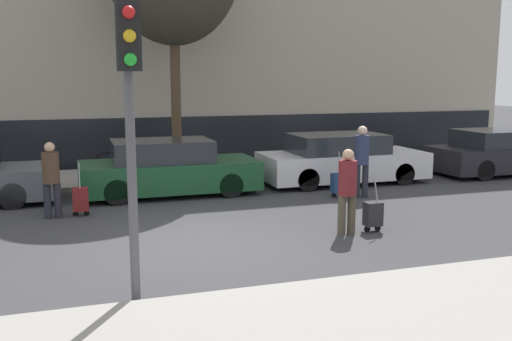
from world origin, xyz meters
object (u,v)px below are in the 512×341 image
object	(u,v)px
pedestrian_center	(347,187)
pedestrian_right	(362,157)
parked_car_3	(503,153)
parked_bicycle	(126,163)
parked_car_2	(341,160)
pedestrian_left	(51,176)
trolley_left	(80,199)
trolley_right	(338,183)
traffic_light	(130,95)
trolley_center	(373,214)
parked_car_1	(168,169)

from	to	relation	value
pedestrian_center	pedestrian_right	size ratio (longest dim) A/B	0.92
parked_car_3	parked_bicycle	size ratio (longest dim) A/B	2.55
parked_car_2	pedestrian_left	bearing A→B (deg)	-166.41
parked_car_2	trolley_left	world-z (taller)	parked_car_2
trolley_right	parked_car_2	bearing A→B (deg)	61.72
pedestrian_center	trolley_right	bearing A→B (deg)	-113.38
trolley_left	pedestrian_center	bearing A→B (deg)	-32.54
trolley_left	parked_bicycle	size ratio (longest dim) A/B	0.65
traffic_light	parked_bicycle	world-z (taller)	traffic_light
parked_car_2	parked_bicycle	xyz separation A→B (m)	(-5.63, 2.21, -0.15)
trolley_left	traffic_light	size ratio (longest dim) A/B	0.31
pedestrian_center	traffic_light	size ratio (longest dim) A/B	0.42
pedestrian_left	trolley_center	size ratio (longest dim) A/B	1.42
parked_car_1	trolley_left	xyz separation A→B (m)	(-2.11, -1.66, -0.28)
parked_car_3	pedestrian_left	xyz separation A→B (m)	(-12.80, -1.65, 0.26)
trolley_left	trolley_center	bearing A→B (deg)	-29.73
trolley_center	parked_bicycle	world-z (taller)	trolley_center
trolley_right	pedestrian_center	bearing A→B (deg)	-113.46
parked_car_1	parked_car_2	bearing A→B (deg)	1.84
parked_car_3	parked_bicycle	world-z (taller)	parked_car_3
parked_car_3	trolley_left	distance (m)	12.37
parked_car_2	parked_car_3	xyz separation A→B (m)	(5.32, -0.15, -0.01)
parked_car_2	parked_car_3	distance (m)	5.32
pedestrian_center	trolley_left	bearing A→B (deg)	-32.47
parked_car_3	parked_bicycle	bearing A→B (deg)	167.84
pedestrian_right	parked_car_1	bearing A→B (deg)	176.36
parked_car_3	trolley_center	xyz separation A→B (m)	(-7.03, -4.64, -0.29)
pedestrian_right	trolley_right	bearing A→B (deg)	-179.94
trolley_center	parked_bicycle	bearing A→B (deg)	119.22
trolley_left	trolley_right	bearing A→B (deg)	0.56
parked_car_1	trolley_right	xyz separation A→B (m)	(3.88, -1.60, -0.29)
parked_car_3	pedestrian_left	bearing A→B (deg)	-172.63
parked_car_2	parked_bicycle	distance (m)	6.05
parked_car_3	traffic_light	size ratio (longest dim) A/B	1.20
trolley_right	traffic_light	bearing A→B (deg)	-135.94
parked_car_1	trolley_right	world-z (taller)	parked_car_1
parked_car_3	traffic_light	xyz separation A→B (m)	(-11.66, -6.83, 2.04)
parked_car_2	pedestrian_left	xyz separation A→B (m)	(-7.48, -1.81, 0.25)
pedestrian_left	traffic_light	xyz separation A→B (m)	(1.14, -5.17, 1.79)
pedestrian_left	pedestrian_center	world-z (taller)	pedestrian_center
parked_car_1	traffic_light	world-z (taller)	traffic_light
parked_car_3	pedestrian_center	xyz separation A→B (m)	(-7.58, -4.64, 0.27)
pedestrian_center	pedestrian_right	distance (m)	3.41
trolley_left	parked_bicycle	bearing A→B (deg)	72.08
pedestrian_left	parked_car_1	bearing A→B (deg)	-147.38
parked_bicycle	parked_car_2	bearing A→B (deg)	-21.39
parked_car_3	trolley_right	bearing A→B (deg)	-165.64
parked_car_1	pedestrian_left	xyz separation A→B (m)	(-2.66, -1.65, 0.25)
pedestrian_left	trolley_right	size ratio (longest dim) A/B	1.40
parked_car_3	trolley_left	size ratio (longest dim) A/B	3.93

